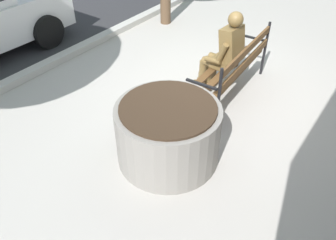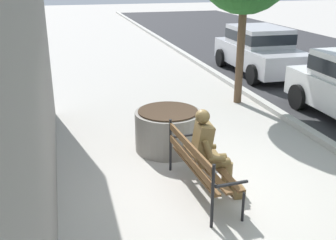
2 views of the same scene
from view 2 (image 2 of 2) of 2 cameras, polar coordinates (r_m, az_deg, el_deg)
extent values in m
plane|color=#ADA8A0|center=(6.43, 6.20, -10.26)|extent=(80.00, 80.00, 0.00)
cube|color=gray|center=(3.92, -21.47, -1.96)|extent=(12.00, 0.50, 3.74)
cube|color=brown|center=(6.15, 3.77, -6.91)|extent=(1.70, 0.20, 0.04)
cube|color=brown|center=(6.21, 5.33, -6.66)|extent=(1.70, 0.20, 0.04)
cube|color=brown|center=(6.28, 6.85, -6.41)|extent=(1.70, 0.20, 0.04)
cube|color=brown|center=(6.04, 3.01, -5.61)|extent=(1.70, 0.12, 0.11)
cube|color=brown|center=(5.95, 3.05, -3.70)|extent=(1.70, 0.12, 0.11)
cylinder|color=black|center=(7.11, 3.96, -4.99)|extent=(0.04, 0.04, 0.45)
cylinder|color=black|center=(6.85, 0.35, -3.64)|extent=(0.04, 0.04, 0.95)
cube|color=black|center=(6.88, 2.49, -2.25)|extent=(0.06, 0.48, 0.03)
cylinder|color=black|center=(5.72, 10.69, -12.12)|extent=(0.04, 0.04, 0.45)
cylinder|color=black|center=(5.40, 6.39, -10.86)|extent=(0.04, 0.04, 0.95)
cube|color=black|center=(5.43, 9.08, -9.02)|extent=(0.06, 0.48, 0.03)
cube|color=brown|center=(6.21, 5.75, -5.53)|extent=(0.36, 0.34, 0.16)
cube|color=brown|center=(6.05, 4.95, -2.89)|extent=(0.38, 0.32, 0.55)
sphere|color=brown|center=(5.91, 4.97, 0.49)|extent=(0.22, 0.22, 0.22)
cylinder|color=brown|center=(6.27, 4.57, -2.52)|extent=(0.10, 0.19, 0.29)
cylinder|color=brown|center=(6.39, 5.72, -3.79)|extent=(0.10, 0.27, 0.10)
cylinder|color=brown|center=(5.89, 5.71, -4.15)|extent=(0.10, 0.19, 0.29)
cylinder|color=brown|center=(5.99, 6.97, -5.55)|extent=(0.10, 0.27, 0.10)
cylinder|color=brown|center=(6.35, 6.73, -5.39)|extent=(0.16, 0.37, 0.14)
cylinder|color=brown|center=(6.52, 8.15, -7.37)|extent=(0.11, 0.11, 0.50)
cube|color=brown|center=(6.64, 8.55, -8.96)|extent=(0.13, 0.25, 0.07)
cylinder|color=brown|center=(6.19, 7.23, -6.09)|extent=(0.16, 0.37, 0.14)
cylinder|color=brown|center=(6.37, 8.67, -8.11)|extent=(0.11, 0.11, 0.50)
cube|color=brown|center=(6.49, 9.08, -9.71)|extent=(0.13, 0.25, 0.07)
cube|color=brown|center=(6.38, 9.84, -9.89)|extent=(0.29, 0.20, 0.16)
cylinder|color=gray|center=(7.73, 0.00, -1.51)|extent=(1.28, 1.28, 0.76)
cylinder|color=#38281C|center=(7.59, 0.00, 1.27)|extent=(1.15, 1.15, 0.03)
cylinder|color=brown|center=(10.53, 10.31, 9.39)|extent=(0.20, 0.20, 2.63)
cube|color=#B7B7BC|center=(14.01, 12.96, 8.94)|extent=(4.13, 1.77, 0.70)
cube|color=#B7B7BC|center=(14.03, 12.90, 11.66)|extent=(2.16, 1.60, 0.60)
cube|color=black|center=(14.03, 12.90, 11.66)|extent=(2.17, 1.62, 0.33)
cylinder|color=black|center=(13.36, 18.70, 6.57)|extent=(0.64, 0.23, 0.64)
cylinder|color=black|center=(12.53, 12.08, 6.34)|extent=(0.64, 0.23, 0.64)
cylinder|color=black|center=(15.61, 13.51, 8.95)|extent=(0.64, 0.23, 0.64)
cylinder|color=black|center=(14.91, 7.62, 8.81)|extent=(0.64, 0.23, 0.64)
cylinder|color=black|center=(10.56, 18.15, 3.15)|extent=(0.64, 0.23, 0.64)
camera|label=1|loc=(9.54, -16.07, 18.85)|focal=37.02mm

